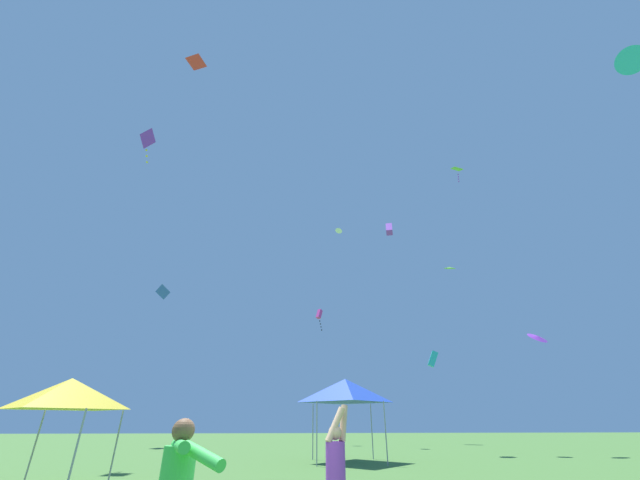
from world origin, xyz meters
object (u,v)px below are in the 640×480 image
object	(u,v)px
canopy_tent_yellow	(68,394)
kite_purple_delta	(538,337)
kite_blue_diamond	(163,292)
kite_purple_box	(389,229)
kite_lime_delta	(450,268)
kite_white_delta	(339,231)
kite_cyan_delta	(631,60)
kite_red_diamond	(196,61)
kite_cyan_box	(433,359)
kite_magenta_box	(319,315)
kite_purple_diamond	(147,140)
kite_lime_diamond	(457,169)
person_flyer_purple	(336,468)
canopy_tent_blue	(345,391)

from	to	relation	value
canopy_tent_yellow	kite_purple_delta	size ratio (longest dim) A/B	2.01
kite_blue_diamond	kite_purple_box	xyz separation A→B (m)	(19.49, -7.36, 3.35)
kite_lime_delta	kite_white_delta	size ratio (longest dim) A/B	0.95
canopy_tent_yellow	kite_lime_delta	bearing A→B (deg)	34.41
kite_cyan_delta	kite_purple_box	xyz separation A→B (m)	(-7.72, 15.38, -1.06)
canopy_tent_yellow	kite_blue_diamond	size ratio (longest dim) A/B	2.20
kite_red_diamond	kite_purple_box	xyz separation A→B (m)	(12.66, 13.31, -1.73)
kite_cyan_box	kite_purple_delta	distance (m)	12.16
kite_purple_delta	kite_magenta_box	world-z (taller)	kite_magenta_box
kite_cyan_delta	kite_purple_box	size ratio (longest dim) A/B	1.23
canopy_tent_yellow	kite_purple_box	distance (m)	23.70
canopy_tent_yellow	kite_blue_diamond	distance (m)	23.87
canopy_tent_yellow	kite_purple_diamond	xyz separation A→B (m)	(-4.42, 9.33, 17.53)
kite_lime_delta	kite_lime_diamond	xyz separation A→B (m)	(1.23, -1.63, 7.83)
kite_blue_diamond	kite_white_delta	xyz separation A→B (m)	(16.35, -0.01, 6.95)
kite_cyan_delta	kite_lime_diamond	xyz separation A→B (m)	(-2.58, 12.41, 2.99)
kite_cyan_delta	kite_cyan_box	size ratio (longest dim) A/B	1.09
kite_purple_box	kite_magenta_box	distance (m)	11.16
person_flyer_purple	kite_cyan_delta	size ratio (longest dim) A/B	1.23
kite_red_diamond	kite_cyan_box	xyz separation A→B (m)	(18.07, 21.71, -10.58)
kite_purple_box	kite_lime_diamond	world-z (taller)	kite_lime_diamond
canopy_tent_yellow	kite_blue_diamond	xyz separation A→B (m)	(-5.40, 21.04, 9.91)
canopy_tent_blue	kite_blue_diamond	world-z (taller)	kite_blue_diamond
kite_lime_diamond	person_flyer_purple	bearing A→B (deg)	-126.71
kite_purple_diamond	kite_cyan_box	bearing A→B (deg)	28.05
person_flyer_purple	kite_purple_box	distance (m)	24.92
kite_purple_box	kite_purple_diamond	distance (m)	19.49
canopy_tent_blue	kite_cyan_box	bearing A→B (deg)	55.58
canopy_tent_blue	kite_purple_box	size ratio (longest dim) A/B	2.77
kite_magenta_box	kite_purple_diamond	bearing A→B (deg)	-135.90
canopy_tent_blue	kite_blue_diamond	xyz separation A→B (m)	(-14.62, 13.97, 9.29)
kite_lime_delta	kite_magenta_box	distance (m)	13.50
canopy_tent_blue	kite_magenta_box	distance (m)	17.17
kite_lime_delta	kite_purple_box	size ratio (longest dim) A/B	0.72
kite_cyan_delta	kite_purple_diamond	bearing A→B (deg)	157.19
kite_cyan_box	kite_lime_diamond	size ratio (longest dim) A/B	0.88
person_flyer_purple	kite_white_delta	size ratio (longest dim) A/B	2.00
canopy_tent_blue	kite_purple_delta	distance (m)	13.54
kite_red_diamond	kite_purple_delta	distance (m)	25.24
kite_lime_delta	kite_red_diamond	bearing A→B (deg)	-144.15
kite_red_diamond	kite_white_delta	distance (m)	22.82
kite_magenta_box	canopy_tent_blue	bearing A→B (deg)	-89.32
kite_blue_diamond	kite_cyan_box	size ratio (longest dim) A/B	0.89
kite_red_diamond	kite_white_delta	bearing A→B (deg)	65.27
canopy_tent_blue	kite_cyan_delta	bearing A→B (deg)	-34.87
canopy_tent_yellow	kite_purple_delta	world-z (taller)	kite_purple_delta
kite_cyan_delta	kite_blue_diamond	size ratio (longest dim) A/B	1.23
kite_magenta_box	kite_blue_diamond	bearing A→B (deg)	-174.72
kite_cyan_box	kite_white_delta	xyz separation A→B (m)	(-8.56, -1.06, 12.46)
kite_red_diamond	person_flyer_purple	bearing A→B (deg)	-43.96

